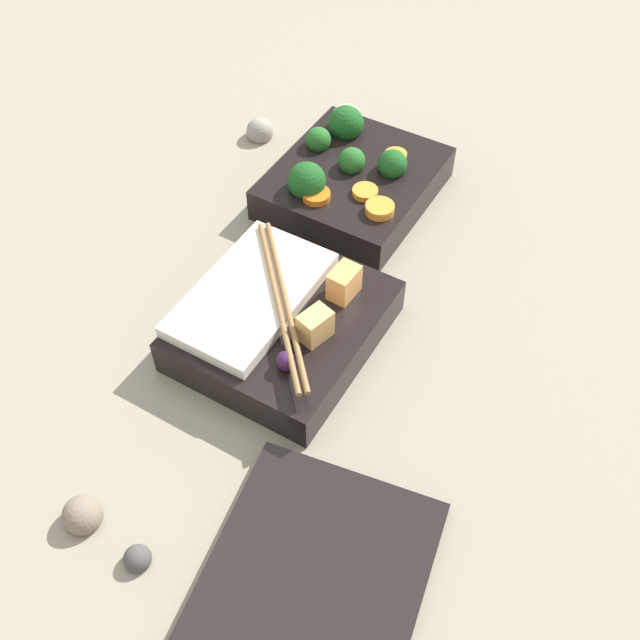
{
  "coord_description": "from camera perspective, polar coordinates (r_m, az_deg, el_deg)",
  "views": [
    {
      "loc": [
        0.44,
        0.26,
        0.53
      ],
      "look_at": [
        0.09,
        0.05,
        0.04
      ],
      "focal_mm": 42.0,
      "sensor_mm": 36.0,
      "label": 1
    }
  ],
  "objects": [
    {
      "name": "bento_lid",
      "position": [
        0.56,
        -0.34,
        -18.99
      ],
      "size": [
        0.19,
        0.18,
        0.01
      ],
      "primitive_type": "cube",
      "rotation": [
        0.0,
        0.0,
        0.17
      ],
      "color": "black",
      "rests_on": "ground_plane"
    },
    {
      "name": "bento_tray_vegetable",
      "position": [
        0.8,
        2.41,
        10.89
      ],
      "size": [
        0.17,
        0.15,
        0.07
      ],
      "color": "black",
      "rests_on": "ground_plane"
    },
    {
      "name": "bento_tray_rice",
      "position": [
        0.66,
        -3.07,
        -0.06
      ],
      "size": [
        0.17,
        0.15,
        0.06
      ],
      "color": "black",
      "rests_on": "ground_plane"
    },
    {
      "name": "pebble_2",
      "position": [
        0.58,
        -13.73,
        -17.23
      ],
      "size": [
        0.02,
        0.02,
        0.02
      ],
      "primitive_type": "sphere",
      "color": "#474442",
      "rests_on": "ground_plane"
    },
    {
      "name": "pebble_0",
      "position": [
        0.89,
        -4.61,
        14.15
      ],
      "size": [
        0.03,
        0.03,
        0.03
      ],
      "primitive_type": "sphere",
      "color": "gray",
      "rests_on": "ground_plane"
    },
    {
      "name": "pebble_3",
      "position": [
        0.6,
        -17.64,
        -13.98
      ],
      "size": [
        0.03,
        0.03,
        0.03
      ],
      "primitive_type": "sphere",
      "color": "#7A6B5B",
      "rests_on": "ground_plane"
    },
    {
      "name": "ground_plane",
      "position": [
        0.73,
        0.37,
        3.97
      ],
      "size": [
        3.0,
        3.0,
        0.0
      ],
      "primitive_type": "plane",
      "color": "gray"
    }
  ]
}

